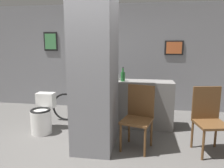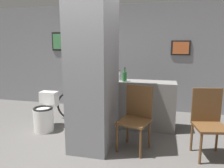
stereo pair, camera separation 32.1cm
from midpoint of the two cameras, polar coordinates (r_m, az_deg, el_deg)
The scene contains 10 objects.
ground_plane at distance 3.41m, azimuth -5.35°, elevation -18.52°, with size 14.00×14.00×0.00m, color #5B5956.
wall_back at distance 5.54m, azimuth 3.24°, elevation 6.93°, with size 8.00×0.09×2.60m.
pillar_center at distance 3.46m, azimuth -2.14°, elevation 4.65°, with size 0.64×0.99×2.60m.
counter_shelf at distance 4.38m, azimuth 8.86°, elevation -5.31°, with size 1.44×0.44×0.93m.
toilet at distance 4.38m, azimuth -15.15°, elevation -7.66°, with size 0.37×0.53×0.72m.
chair_near_pillar at distance 3.50m, azimuth 8.97°, elevation -8.02°, with size 0.54×0.54×1.00m.
chair_by_doorway at distance 3.62m, azimuth 26.32°, elevation -8.42°, with size 0.52×0.52×1.00m.
bicycle at distance 4.70m, azimuth -3.77°, elevation -5.94°, with size 1.55×0.42×0.66m.
bottle_tall at distance 4.21m, azimuth 5.48°, elevation 2.05°, with size 0.08×0.08×0.28m.
bottle_short at distance 4.36m, azimuth 4.09°, elevation 1.98°, with size 0.09×0.09×0.20m.
Camera 2 is at (1.14, -2.78, 1.66)m, focal length 35.00 mm.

